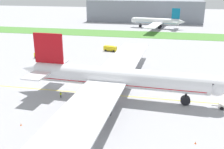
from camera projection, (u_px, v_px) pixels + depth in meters
ground_plane at (110, 98)px, 74.42m from camera, size 600.00×600.00×0.00m
apron_taxi_line at (112, 95)px, 76.39m from camera, size 280.00×0.36×0.01m
grass_median_strip at (143, 34)px, 167.92m from camera, size 320.00×24.00×0.10m
airliner_foreground at (115, 78)px, 72.86m from camera, size 58.56×93.99×17.61m
ground_crew_wingwalker_port at (92, 122)px, 59.42m from camera, size 0.59×0.36×1.73m
ground_crew_marshaller_front at (54, 122)px, 59.29m from camera, size 0.39×0.56×1.68m
ground_crew_wingwalker_starboard at (61, 94)px, 74.26m from camera, size 0.41×0.58×1.76m
traffic_cone_near_nose at (196, 143)px, 52.97m from camera, size 0.36×0.36×0.58m
traffic_cone_port_wing at (21, 124)px, 59.87m from camera, size 0.36×0.36×0.58m
service_truck_baggage_loader at (110, 48)px, 126.06m from camera, size 6.50×3.44×2.51m
service_truck_fuel_bowser at (40, 55)px, 114.41m from camera, size 4.64×2.52×2.51m
parked_airliner_far_left at (157, 21)px, 190.24m from camera, size 39.61×62.10×14.73m
terminal_building at (144, 11)px, 221.76m from camera, size 95.91×20.00×18.00m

